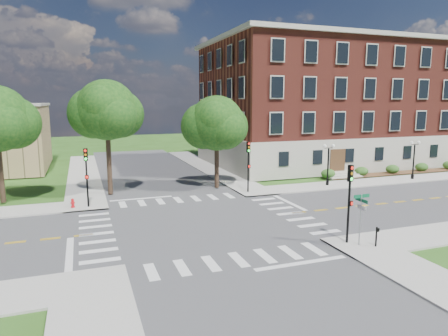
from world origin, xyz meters
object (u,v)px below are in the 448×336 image
object	(u,v)px
traffic_signal_nw	(86,170)
street_sign_pole	(361,209)
twin_lamp_west	(328,162)
fire_hydrant	(73,203)
traffic_signal_ne	(248,160)
twin_lamp_east	(414,158)
push_button_post	(377,236)
traffic_signal_se	(350,194)

from	to	relation	value
traffic_signal_nw	street_sign_pole	distance (m)	21.20
twin_lamp_west	fire_hydrant	distance (m)	24.69
traffic_signal_ne	traffic_signal_nw	size ratio (longest dim) A/B	1.00
fire_hydrant	twin_lamp_east	bearing A→B (deg)	0.33
twin_lamp_west	twin_lamp_east	world-z (taller)	same
fire_hydrant	traffic_signal_nw	bearing A→B (deg)	-6.67
twin_lamp_east	push_button_post	bearing A→B (deg)	-139.40
twin_lamp_east	traffic_signal_nw	bearing A→B (deg)	-179.43
street_sign_pole	traffic_signal_nw	bearing A→B (deg)	135.53
push_button_post	traffic_signal_se	bearing A→B (deg)	136.10
twin_lamp_east	push_button_post	xyz separation A→B (m)	(-18.38, -15.75, -1.73)
traffic_signal_se	push_button_post	xyz separation A→B (m)	(1.19, -1.15, -2.39)
twin_lamp_east	push_button_post	distance (m)	24.27
twin_lamp_west	traffic_signal_se	bearing A→B (deg)	-120.23
twin_lamp_east	street_sign_pole	bearing A→B (deg)	-141.59
twin_lamp_west	push_button_post	size ratio (longest dim) A/B	3.53
traffic_signal_se	traffic_signal_ne	size ratio (longest dim) A/B	1.00
traffic_signal_nw	traffic_signal_ne	bearing A→B (deg)	2.18
traffic_signal_nw	twin_lamp_east	size ratio (longest dim) A/B	1.13
traffic_signal_se	twin_lamp_west	xyz separation A→B (m)	(8.73, 14.98, -0.66)
street_sign_pole	traffic_signal_ne	bearing A→B (deg)	92.45
traffic_signal_nw	push_button_post	xyz separation A→B (m)	(15.87, -15.41, -2.39)
street_sign_pole	fire_hydrant	world-z (taller)	street_sign_pole
twin_lamp_west	fire_hydrant	world-z (taller)	twin_lamp_west
push_button_post	fire_hydrant	bearing A→B (deg)	137.66
twin_lamp_east	traffic_signal_se	bearing A→B (deg)	-143.28
traffic_signal_se	push_button_post	size ratio (longest dim) A/B	4.00
twin_lamp_west	street_sign_pole	bearing A→B (deg)	-118.07
traffic_signal_se	traffic_signal_ne	bearing A→B (deg)	90.87
traffic_signal_nw	twin_lamp_west	distance (m)	23.43
fire_hydrant	street_sign_pole	bearing A→B (deg)	-42.56
twin_lamp_west	twin_lamp_east	bearing A→B (deg)	-1.97
traffic_signal_ne	traffic_signal_nw	world-z (taller)	same
twin_lamp_west	fire_hydrant	size ratio (longest dim) A/B	5.64
traffic_signal_ne	push_button_post	bearing A→B (deg)	-84.92
traffic_signal_ne	fire_hydrant	distance (m)	15.89
push_button_post	fire_hydrant	xyz separation A→B (m)	(-17.07, 15.55, -0.33)
traffic_signal_nw	twin_lamp_east	distance (m)	34.27
traffic_signal_nw	push_button_post	distance (m)	22.25
traffic_signal_nw	fire_hydrant	distance (m)	2.98
push_button_post	twin_lamp_west	bearing A→B (deg)	64.96
fire_hydrant	twin_lamp_west	bearing A→B (deg)	1.34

